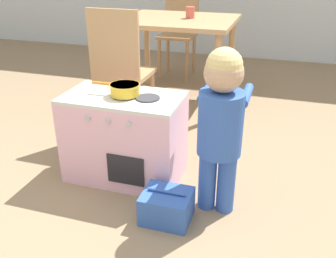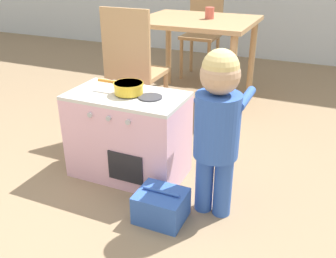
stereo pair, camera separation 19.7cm
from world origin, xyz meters
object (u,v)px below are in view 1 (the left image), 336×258
object	(u,v)px
play_kitchen	(125,137)
child_figure	(221,116)
cup_on_table	(190,12)
toy_basket	(167,206)
dining_chair_near	(121,70)
dining_table	(178,31)
toy_pot	(124,89)
dining_chair_far	(179,30)

from	to	relation	value
play_kitchen	child_figure	size ratio (longest dim) A/B	0.78
cup_on_table	play_kitchen	bearing A→B (deg)	-91.15
toy_basket	cup_on_table	distance (m)	1.86
cup_on_table	dining_chair_near	bearing A→B (deg)	-109.33
child_figure	toy_basket	xyz separation A→B (m)	(-0.22, -0.17, -0.45)
cup_on_table	dining_table	bearing A→B (deg)	-161.30
play_kitchen	toy_pot	world-z (taller)	toy_pot
toy_basket	dining_chair_far	xyz separation A→B (m)	(-0.63, 2.43, 0.40)
toy_pot	toy_basket	size ratio (longest dim) A/B	1.15
child_figure	dining_table	bearing A→B (deg)	113.41
dining_chair_near	dining_chair_far	distance (m)	1.55
dining_chair_far	cup_on_table	distance (m)	0.85
dining_chair_near	cup_on_table	world-z (taller)	dining_chair_near
play_kitchen	dining_table	size ratio (longest dim) A/B	0.69
toy_pot	dining_chair_near	world-z (taller)	dining_chair_near
play_kitchen	dining_chair_near	distance (m)	0.66
play_kitchen	toy_basket	distance (m)	0.51
toy_basket	dining_chair_near	bearing A→B (deg)	124.90
child_figure	play_kitchen	bearing A→B (deg)	165.24
toy_basket	dining_chair_near	size ratio (longest dim) A/B	0.27
toy_basket	cup_on_table	world-z (taller)	cup_on_table
child_figure	toy_pot	bearing A→B (deg)	164.85
play_kitchen	dining_chair_near	world-z (taller)	dining_chair_near
toy_pot	child_figure	xyz separation A→B (m)	(0.56, -0.15, -0.03)
toy_basket	dining_table	xyz separation A→B (m)	(-0.43, 1.66, 0.55)
child_figure	dining_chair_near	world-z (taller)	dining_chair_near
dining_chair_far	child_figure	bearing A→B (deg)	110.65
toy_basket	dining_chair_far	bearing A→B (deg)	104.64
toy_pot	toy_basket	world-z (taller)	toy_pot
play_kitchen	toy_pot	xyz separation A→B (m)	(0.01, 0.00, 0.30)
dining_chair_near	dining_chair_far	size ratio (longest dim) A/B	1.00
child_figure	dining_chair_far	distance (m)	2.42
toy_pot	dining_chair_far	size ratio (longest dim) A/B	0.31
child_figure	toy_basket	size ratio (longest dim) A/B	3.54
dining_chair_far	dining_chair_near	bearing A→B (deg)	90.71
toy_pot	dining_chair_near	size ratio (longest dim) A/B	0.31
play_kitchen	child_figure	distance (m)	0.65
dining_chair_near	dining_chair_far	bearing A→B (deg)	90.71
toy_pot	play_kitchen	bearing A→B (deg)	-177.97
dining_chair_far	toy_basket	bearing A→B (deg)	104.64
toy_pot	dining_table	distance (m)	1.34
dining_chair_near	cup_on_table	xyz separation A→B (m)	(0.28, 0.81, 0.29)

